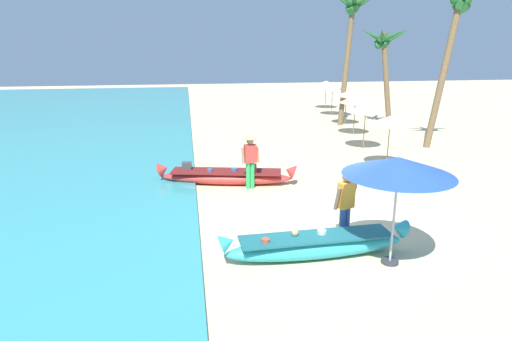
{
  "coord_description": "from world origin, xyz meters",
  "views": [
    {
      "loc": [
        -3.32,
        -9.54,
        4.41
      ],
      "look_at": [
        -1.45,
        2.33,
        0.9
      ],
      "focal_mm": 30.8,
      "sensor_mm": 36.0,
      "label": 1
    }
  ],
  "objects": [
    {
      "name": "palm_tree_tall_inland",
      "position": [
        6.97,
        12.76,
        4.2
      ],
      "size": [
        2.77,
        2.64,
        5.26
      ],
      "color": "brown",
      "rests_on": "ground"
    },
    {
      "name": "parasol_row_0",
      "position": [
        3.81,
        5.01,
        1.75
      ],
      "size": [
        1.6,
        1.6,
        1.91
      ],
      "color": "#8E6B47",
      "rests_on": "ground"
    },
    {
      "name": "parasol_row_5",
      "position": [
        6.13,
        19.74,
        1.75
      ],
      "size": [
        1.6,
        1.6,
        1.91
      ],
      "color": "#8E6B47",
      "rests_on": "ground"
    },
    {
      "name": "palm_tree_mid_cluster",
      "position": [
        7.68,
        7.87,
        5.47
      ],
      "size": [
        2.97,
        2.53,
        6.74
      ],
      "color": "brown",
      "rests_on": "ground"
    },
    {
      "name": "ground_plane",
      "position": [
        0.0,
        0.0,
        0.0
      ],
      "size": [
        80.0,
        80.0,
        0.0
      ],
      "primitive_type": "plane",
      "color": "beige"
    },
    {
      "name": "parasol_row_4",
      "position": [
        5.63,
        16.86,
        1.75
      ],
      "size": [
        1.6,
        1.6,
        1.91
      ],
      "color": "#8E6B47",
      "rests_on": "ground"
    },
    {
      "name": "palm_tree_leaning_seaward",
      "position": [
        5.43,
        13.61,
        5.67
      ],
      "size": [
        2.56,
        2.73,
        7.01
      ],
      "color": "brown",
      "rests_on": "ground"
    },
    {
      "name": "boat_cyan_foreground",
      "position": [
        -0.75,
        -1.35,
        0.27
      ],
      "size": [
        4.19,
        0.84,
        0.76
      ],
      "color": "#33B2BC",
      "rests_on": "ground"
    },
    {
      "name": "parasol_row_1",
      "position": [
        4.11,
        7.96,
        1.75
      ],
      "size": [
        1.6,
        1.6,
        1.91
      ],
      "color": "#8E6B47",
      "rests_on": "ground"
    },
    {
      "name": "parasol_row_3",
      "position": [
        5.36,
        13.68,
        1.75
      ],
      "size": [
        1.6,
        1.6,
        1.91
      ],
      "color": "#8E6B47",
      "rests_on": "ground"
    },
    {
      "name": "person_tourist_customer",
      "position": [
        0.15,
        -0.61,
        0.92
      ],
      "size": [
        0.59,
        0.39,
        1.63
      ],
      "color": "#3D5BA8",
      "rests_on": "ground"
    },
    {
      "name": "parasol_row_2",
      "position": [
        4.79,
        10.88,
        1.75
      ],
      "size": [
        1.6,
        1.6,
        1.91
      ],
      "color": "#8E6B47",
      "rests_on": "ground"
    },
    {
      "name": "patio_umbrella_large",
      "position": [
        0.71,
        -1.84,
        2.08
      ],
      "size": [
        2.19,
        2.19,
        2.27
      ],
      "color": "#B7B7BC",
      "rests_on": "ground"
    },
    {
      "name": "boat_red_midground",
      "position": [
        -2.16,
        4.02,
        0.25
      ],
      "size": [
        4.52,
        1.65,
        0.73
      ],
      "color": "red",
      "rests_on": "ground"
    },
    {
      "name": "person_vendor_hatted",
      "position": [
        -1.46,
        3.43,
        1.0
      ],
      "size": [
        0.57,
        0.44,
        1.73
      ],
      "color": "green",
      "rests_on": "ground"
    }
  ]
}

